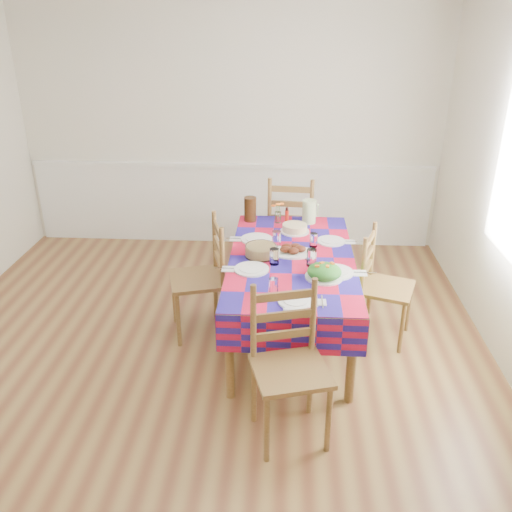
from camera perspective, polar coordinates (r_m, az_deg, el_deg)
The scene contains 22 objects.
room at distance 3.51m, azimuth -7.02°, elevation 6.12°, with size 4.58×5.08×2.78m.
wainscot at distance 6.12m, azimuth -2.60°, elevation 5.78°, with size 4.41×0.06×0.92m.
dining_table at distance 4.24m, azimuth 3.77°, elevation -0.99°, with size 0.97×1.80×0.70m.
setting_near_head at distance 3.59m, azimuth 3.43°, elevation -4.18°, with size 0.38×0.26×0.11m.
setting_left_near at distance 4.01m, azimuth 0.33°, elevation -0.89°, with size 0.47×0.28×0.12m.
setting_left_far at distance 4.45m, azimuth 0.74°, elevation 1.82°, with size 0.48×0.29×0.13m.
setting_right_near at distance 4.00m, azimuth 7.51°, elevation -1.11°, with size 0.51×0.29×0.13m.
setting_right_far at distance 4.46m, azimuth 7.31°, elevation 1.62°, with size 0.44×0.26×0.11m.
meat_platter at distance 4.25m, azimuth 3.84°, elevation 0.61°, with size 0.34×0.25×0.07m.
salad_platter at distance 3.88m, azimuth 7.20°, elevation -1.70°, with size 0.27×0.27×0.11m.
pasta_bowl at distance 4.19m, azimuth 0.51°, elevation 0.56°, with size 0.25×0.25×0.09m.
cake at distance 4.67m, azimuth 4.10°, elevation 2.92°, with size 0.25×0.25×0.07m.
serving_utensils at distance 4.12m, azimuth 5.95°, elevation -0.61°, with size 0.13×0.29×0.01m.
flower_vase at distance 4.86m, azimuth 2.31°, elevation 4.43°, with size 0.12×0.10×0.19m.
hot_sauce at distance 4.87m, azimuth 3.27°, elevation 4.34°, with size 0.03×0.03×0.14m, color #B61C0E.
green_pitcher at distance 4.87m, azimuth 5.62°, elevation 4.68°, with size 0.12×0.12×0.21m, color #BADA9A.
tea_pitcher at distance 4.89m, azimuth -0.62°, elevation 4.96°, with size 0.11×0.11×0.22m, color #321B0B.
name_card at distance 3.46m, azimuth 3.50°, elevation -5.68°, with size 0.07×0.02×0.02m, color white.
chair_near at distance 3.33m, azimuth 3.47°, elevation -11.53°, with size 0.54×0.52×0.99m.
chair_far at distance 5.32m, azimuth 3.71°, elevation 3.10°, with size 0.49×0.47×1.03m.
chair_left at distance 4.37m, azimuth -5.71°, elevation -2.37°, with size 0.52×0.53×0.98m.
chair_right at distance 4.40m, azimuth 13.13°, elevation -3.18°, with size 0.50×0.51×0.92m.
Camera 1 is at (0.63, -3.28, 2.45)m, focal length 38.00 mm.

